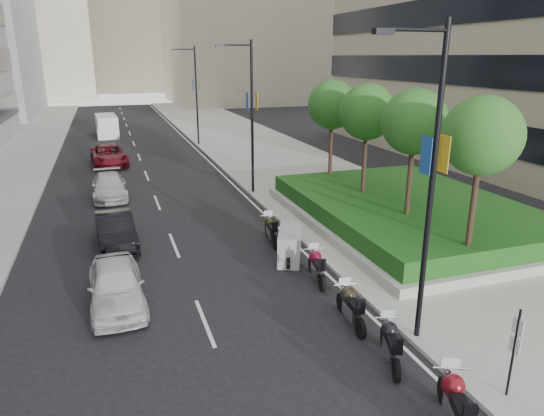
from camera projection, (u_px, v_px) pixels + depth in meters
name	position (u px, v px, depth m)	size (l,w,h in m)	color
ground	(294.00, 391.00, 12.26)	(160.00, 160.00, 0.00)	black
sidewalk_right	(265.00, 153.00, 42.11)	(10.00, 100.00, 0.15)	#9E9B93
lane_edge	(205.00, 158.00, 40.50)	(0.12, 100.00, 0.01)	silver
lane_centre	(141.00, 162.00, 38.89)	(0.12, 100.00, 0.01)	silver
building_cream_left	(16.00, 7.00, 91.96)	(26.00, 24.00, 34.00)	#B7AD93
building_cream_centre	(120.00, 9.00, 115.58)	(30.00, 24.00, 38.00)	#B7AD93
planter	(408.00, 218.00, 24.27)	(10.00, 14.00, 0.40)	#A4A299
hedge	(409.00, 207.00, 24.09)	(9.40, 13.40, 0.80)	#1D4915
tree_0	(482.00, 136.00, 16.87)	(2.80, 2.80, 6.30)	#332319
tree_1	(414.00, 122.00, 20.48)	(2.80, 2.80, 6.30)	#332319
tree_2	(367.00, 112.00, 24.10)	(2.80, 2.80, 6.30)	#332319
tree_3	(332.00, 105.00, 27.71)	(2.80, 2.80, 6.30)	#332319
lamp_post_0	(428.00, 175.00, 12.93)	(2.34, 0.45, 9.00)	black
lamp_post_1	(249.00, 111.00, 28.28)	(2.34, 0.45, 9.00)	black
lamp_post_2	(195.00, 91.00, 44.54)	(2.34, 0.45, 9.00)	black
parking_sign	(514.00, 349.00, 11.50)	(0.06, 0.32, 2.50)	black
motorcycle_1	(455.00, 404.00, 10.83)	(1.16, 2.32, 1.22)	black
motorcycle_2	(390.00, 343.00, 13.26)	(0.98, 2.11, 1.10)	black
motorcycle_3	(350.00, 306.00, 15.19)	(0.76, 2.27, 1.13)	black
motorcycle_4	(317.00, 266.00, 18.10)	(0.74, 2.22, 1.11)	black
motorcycle_5	(290.00, 245.00, 19.93)	(1.65, 2.33, 1.31)	black
motorcycle_6	(271.00, 229.00, 21.94)	(0.75, 2.25, 1.12)	black
car_a	(116.00, 285.00, 16.27)	(1.78, 4.42, 1.50)	silver
car_b	(116.00, 230.00, 21.46)	(1.53, 4.39, 1.45)	black
car_c	(109.00, 186.00, 28.92)	(1.93, 4.75, 1.38)	#B0B0B2
car_d	(109.00, 155.00, 37.57)	(2.54, 5.52, 1.53)	#5E0B17
delivery_van	(107.00, 127.00, 50.92)	(2.27, 5.34, 2.20)	white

